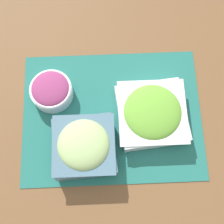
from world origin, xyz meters
name	(u,v)px	position (x,y,z in m)	size (l,w,h in m)	color
ground_plane	(112,116)	(0.00, 0.00, 0.00)	(3.00, 3.00, 0.00)	brown
placemat	(112,115)	(0.00, 0.00, 0.00)	(0.50, 0.38, 0.00)	#236B60
onion_bowl	(51,90)	(0.17, -0.07, 0.03)	(0.12, 0.12, 0.06)	silver
lettuce_bowl	(152,113)	(-0.11, 0.01, 0.03)	(0.20, 0.20, 0.06)	white
cucumber_bowl	(84,146)	(0.08, 0.09, 0.04)	(0.17, 0.17, 0.08)	slate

